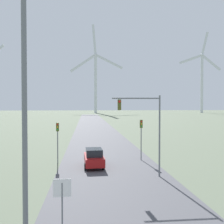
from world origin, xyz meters
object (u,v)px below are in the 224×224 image
at_px(streetlamp, 24,55).
at_px(traffic_light_mast_overhead, 145,120).
at_px(traffic_light_post_near_left, 58,134).
at_px(car_approaching, 94,158).
at_px(wind_turbine_center, 202,77).
at_px(traffic_light_post_near_right, 141,131).
at_px(stop_sign_near, 62,198).
at_px(wind_turbine_left, 96,76).

distance_m(streetlamp, traffic_light_mast_overhead, 14.75).
relative_size(traffic_light_post_near_left, car_approaching, 1.03).
xyz_separation_m(car_approaching, wind_turbine_center, (90.98, 174.35, 27.12)).
bearing_deg(car_approaching, traffic_light_post_near_right, 27.82).
xyz_separation_m(stop_sign_near, traffic_light_mast_overhead, (6.01, 10.06, 2.87)).
distance_m(streetlamp, traffic_light_post_near_right, 21.54).
height_order(stop_sign_near, traffic_light_mast_overhead, traffic_light_mast_overhead).
distance_m(traffic_light_post_near_right, traffic_light_mast_overhead, 7.05).
distance_m(streetlamp, stop_sign_near, 6.45).
bearing_deg(streetlamp, traffic_light_post_near_right, 67.10).
xyz_separation_m(traffic_light_post_near_right, traffic_light_mast_overhead, (-1.17, -6.77, 1.58)).
distance_m(traffic_light_post_near_right, car_approaching, 6.47).
relative_size(stop_sign_near, wind_turbine_left, 0.04).
bearing_deg(traffic_light_mast_overhead, stop_sign_near, -120.87).
bearing_deg(stop_sign_near, traffic_light_mast_overhead, 59.13).
xyz_separation_m(traffic_light_post_near_left, wind_turbine_left, (10.40, 174.37, 25.18)).
height_order(streetlamp, traffic_light_post_near_left, streetlamp).
relative_size(wind_turbine_left, wind_turbine_center, 1.07).
height_order(traffic_light_post_near_right, wind_turbine_center, wind_turbine_center).
relative_size(traffic_light_mast_overhead, wind_turbine_center, 0.11).
xyz_separation_m(streetlamp, stop_sign_near, (1.01, 2.56, -5.83)).
bearing_deg(car_approaching, traffic_light_post_near_left, 153.22).
distance_m(traffic_light_post_near_right, wind_turbine_left, 175.23).
height_order(streetlamp, stop_sign_near, streetlamp).
distance_m(streetlamp, car_approaching, 18.18).
distance_m(car_approaching, wind_turbine_left, 178.49).
relative_size(car_approaching, wind_turbine_center, 0.07).
height_order(traffic_light_post_near_left, wind_turbine_left, wind_turbine_left).
bearing_deg(traffic_light_mast_overhead, car_approaching, 136.50).
bearing_deg(streetlamp, wind_turbine_center, 63.83).
distance_m(stop_sign_near, wind_turbine_center, 211.60).
bearing_deg(stop_sign_near, streetlamp, -111.55).
xyz_separation_m(traffic_light_mast_overhead, car_approaching, (-4.17, 3.96, -3.93)).
bearing_deg(car_approaching, wind_turbine_left, 87.83).
distance_m(streetlamp, traffic_light_post_near_left, 19.06).
bearing_deg(wind_turbine_center, traffic_light_post_near_right, -116.53).
xyz_separation_m(traffic_light_post_near_right, wind_turbine_center, (85.64, 171.53, 24.77)).
distance_m(traffic_light_post_near_left, car_approaching, 4.72).
bearing_deg(traffic_light_post_near_left, traffic_light_post_near_right, 5.91).
relative_size(traffic_light_post_near_right, wind_turbine_center, 0.07).
bearing_deg(traffic_light_post_near_right, traffic_light_mast_overhead, -99.77).
xyz_separation_m(streetlamp, traffic_light_post_near_right, (8.19, 19.39, -4.54)).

